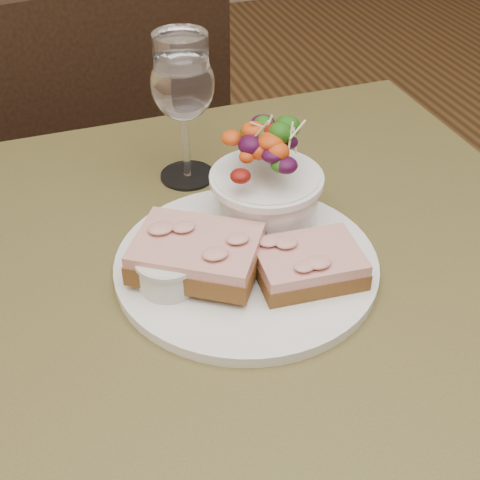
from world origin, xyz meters
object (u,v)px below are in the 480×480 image
object	(u,v)px
cafe_table	(241,355)
ramekin	(168,270)
dinner_plate	(246,264)
sandwich_front	(308,264)
chair_far	(110,241)
sandwich_back	(197,253)
salad_bowl	(267,176)
wine_glass	(183,88)

from	to	relation	value
cafe_table	ramekin	world-z (taller)	ramekin
dinner_plate	sandwich_front	bearing A→B (deg)	-40.70
chair_far	sandwich_front	size ratio (longest dim) A/B	8.03
chair_far	ramekin	xyz separation A→B (m)	(-0.02, -0.71, 0.49)
sandwich_back	salad_bowl	bearing A→B (deg)	65.05
chair_far	wine_glass	world-z (taller)	wine_glass
dinner_plate	sandwich_front	distance (m)	0.07
sandwich_back	salad_bowl	distance (m)	0.12
dinner_plate	wine_glass	size ratio (longest dim) A/B	1.60
salad_bowl	chair_far	bearing A→B (deg)	100.18
cafe_table	chair_far	world-z (taller)	chair_far
ramekin	wine_glass	xyz separation A→B (m)	(0.08, 0.21, 0.09)
cafe_table	sandwich_back	bearing A→B (deg)	145.58
sandwich_front	wine_glass	xyz separation A→B (m)	(-0.06, 0.24, 0.10)
wine_glass	sandwich_back	bearing A→B (deg)	-102.97
sandwich_back	ramekin	size ratio (longest dim) A/B	2.54
sandwich_front	salad_bowl	size ratio (longest dim) A/B	0.88
dinner_plate	wine_glass	world-z (taller)	wine_glass
salad_bowl	sandwich_back	bearing A→B (deg)	-148.22
dinner_plate	salad_bowl	xyz separation A→B (m)	(0.05, 0.06, 0.07)
dinner_plate	sandwich_front	xyz separation A→B (m)	(0.05, -0.04, 0.02)
sandwich_front	ramekin	xyz separation A→B (m)	(-0.14, 0.03, 0.00)
sandwich_front	ramekin	world-z (taller)	ramekin
dinner_plate	salad_bowl	distance (m)	0.10
salad_bowl	wine_glass	size ratio (longest dim) A/B	0.73
cafe_table	sandwich_front	xyz separation A→B (m)	(0.07, -0.02, 0.13)
cafe_table	wine_glass	xyz separation A→B (m)	(0.01, 0.22, 0.22)
chair_far	wine_glass	distance (m)	0.77
cafe_table	wine_glass	world-z (taller)	wine_glass
cafe_table	salad_bowl	size ratio (longest dim) A/B	6.30
chair_far	salad_bowl	size ratio (longest dim) A/B	7.09
cafe_table	dinner_plate	world-z (taller)	dinner_plate
sandwich_front	salad_bowl	world-z (taller)	salad_bowl
dinner_plate	sandwich_front	world-z (taller)	sandwich_front
sandwich_front	sandwich_back	size ratio (longest dim) A/B	0.72
sandwich_back	dinner_plate	bearing A→B (deg)	34.68
cafe_table	wine_glass	bearing A→B (deg)	88.09
sandwich_front	cafe_table	bearing A→B (deg)	170.58
chair_far	ramekin	bearing A→B (deg)	80.02
chair_far	salad_bowl	world-z (taller)	chair_far
dinner_plate	sandwich_back	world-z (taller)	sandwich_back
sandwich_back	salad_bowl	size ratio (longest dim) A/B	1.23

